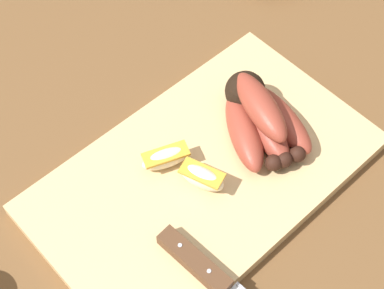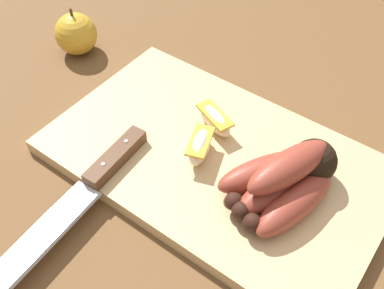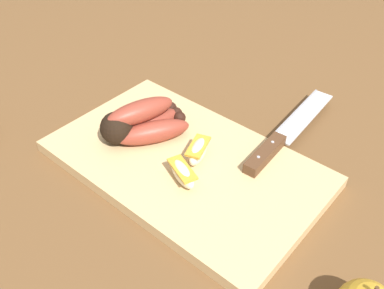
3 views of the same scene
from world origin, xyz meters
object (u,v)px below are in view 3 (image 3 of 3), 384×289
object	(u,v)px
apple_wedge_near	(182,173)
apple_wedge_middle	(198,151)
chefs_knife	(279,139)
banana_bunch	(141,121)

from	to	relation	value
apple_wedge_near	apple_wedge_middle	bearing A→B (deg)	-75.87
apple_wedge_near	chefs_knife	bearing A→B (deg)	-109.90
banana_bunch	apple_wedge_near	distance (m)	0.13
banana_bunch	apple_wedge_middle	xyz separation A→B (m)	(-0.11, -0.01, -0.01)
banana_bunch	apple_wedge_middle	size ratio (longest dim) A/B	2.38
apple_wedge_near	banana_bunch	bearing A→B (deg)	-17.62
chefs_knife	apple_wedge_middle	world-z (taller)	apple_wedge_middle
banana_bunch	apple_wedge_middle	bearing A→B (deg)	-174.35
banana_bunch	chefs_knife	xyz separation A→B (m)	(-0.19, -0.13, -0.02)
apple_wedge_near	apple_wedge_middle	distance (m)	0.05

